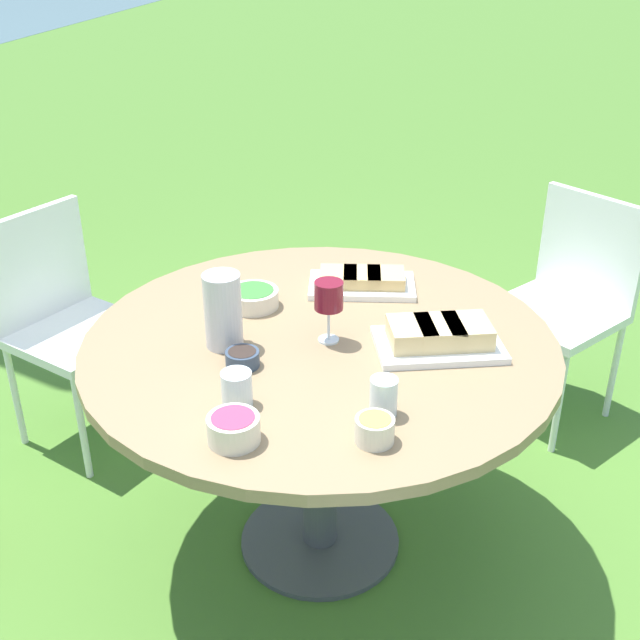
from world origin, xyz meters
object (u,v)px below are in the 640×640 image
chair_near_left (63,311)px  chair_far_back (568,292)px  water_pitcher (223,310)px  wine_glass (329,297)px  dining_table (320,370)px

chair_near_left → chair_far_back: 1.93m
water_pitcher → wine_glass: (0.09, -0.28, 0.03)m
chair_far_back → wine_glass: 1.31m
chair_far_back → wine_glass: (-1.02, 0.72, 0.38)m
dining_table → wine_glass: 0.24m
dining_table → chair_near_left: size_ratio=1.53×
chair_far_back → water_pitcher: water_pitcher is taller
dining_table → chair_near_left: 1.16m
chair_far_back → water_pitcher: bearing=138.0°
water_pitcher → wine_glass: size_ratio=1.18×
dining_table → chair_far_back: (1.02, -0.75, -0.14)m
chair_far_back → wine_glass: wine_glass is taller
chair_near_left → wine_glass: (-0.41, -1.11, 0.38)m
dining_table → chair_far_back: size_ratio=1.53×
chair_near_left → wine_glass: 1.24m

